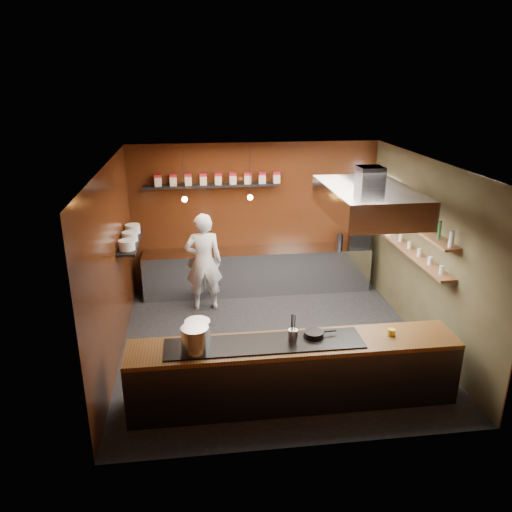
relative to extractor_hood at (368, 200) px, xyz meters
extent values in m
plane|color=black|center=(-1.30, 0.40, -2.51)|extent=(5.00, 5.00, 0.00)
plane|color=#331509|center=(-1.30, 2.90, -1.01)|extent=(5.00, 0.00, 5.00)
plane|color=#331509|center=(-3.80, 0.40, -1.01)|extent=(0.00, 5.00, 5.00)
plane|color=#413C25|center=(1.20, 0.40, -1.01)|extent=(0.00, 5.00, 5.00)
plane|color=silver|center=(-1.30, 0.40, 0.49)|extent=(5.00, 5.00, 0.00)
plane|color=white|center=(1.15, 2.10, -0.61)|extent=(0.00, 1.00, 1.00)
cube|color=silver|center=(-1.30, 2.57, -2.06)|extent=(4.60, 0.65, 0.90)
cube|color=#38383D|center=(-1.30, -1.20, -2.08)|extent=(4.40, 0.70, 0.86)
cube|color=brown|center=(-1.30, -1.20, -1.62)|extent=(4.40, 0.72, 0.06)
cube|color=black|center=(-1.70, -1.20, -1.58)|extent=(2.60, 0.55, 0.02)
cube|color=black|center=(-2.20, 2.76, -0.31)|extent=(2.60, 0.26, 0.04)
cube|color=black|center=(-3.64, 1.40, -0.96)|extent=(0.30, 1.40, 0.04)
cube|color=#905C39|center=(1.04, 0.70, -0.59)|extent=(0.26, 2.80, 0.04)
cube|color=#905C39|center=(1.04, 0.70, -1.06)|extent=(0.26, 2.80, 0.04)
cube|color=#38383D|center=(0.00, 0.00, 0.34)|extent=(0.35, 0.35, 0.30)
cube|color=silver|center=(0.00, 0.00, -0.01)|extent=(1.20, 2.00, 0.40)
cube|color=white|center=(0.00, 0.00, -0.22)|extent=(1.00, 1.80, 0.02)
cylinder|color=black|center=(-2.70, 2.10, 0.04)|extent=(0.01, 0.01, 0.90)
sphere|color=orange|center=(-2.70, 2.10, -0.41)|extent=(0.10, 0.10, 0.10)
cylinder|color=black|center=(-1.50, 2.10, 0.04)|extent=(0.01, 0.01, 0.90)
sphere|color=orange|center=(-1.50, 2.10, -0.41)|extent=(0.10, 0.10, 0.10)
cube|color=beige|center=(-3.20, 2.76, -0.20)|extent=(0.13, 0.13, 0.17)
cube|color=maroon|center=(-3.20, 2.76, -0.09)|extent=(0.13, 0.13, 0.05)
cube|color=beige|center=(-2.91, 2.76, -0.20)|extent=(0.13, 0.13, 0.17)
cube|color=maroon|center=(-2.91, 2.76, -0.09)|extent=(0.13, 0.13, 0.05)
cube|color=beige|center=(-2.62, 2.76, -0.20)|extent=(0.13, 0.13, 0.17)
cube|color=maroon|center=(-2.62, 2.76, -0.09)|extent=(0.14, 0.13, 0.05)
cube|color=beige|center=(-2.34, 2.76, -0.20)|extent=(0.13, 0.13, 0.17)
cube|color=maroon|center=(-2.34, 2.76, -0.09)|extent=(0.13, 0.13, 0.05)
cube|color=beige|center=(-2.05, 2.76, -0.20)|extent=(0.13, 0.13, 0.17)
cube|color=maroon|center=(-2.05, 2.76, -0.09)|extent=(0.14, 0.13, 0.05)
cube|color=beige|center=(-1.76, 2.76, -0.20)|extent=(0.13, 0.13, 0.17)
cube|color=maroon|center=(-1.76, 2.76, -0.09)|extent=(0.14, 0.13, 0.05)
cube|color=beige|center=(-1.48, 2.76, -0.20)|extent=(0.13, 0.13, 0.17)
cube|color=maroon|center=(-1.48, 2.76, -0.09)|extent=(0.14, 0.13, 0.05)
cube|color=beige|center=(-1.19, 2.76, -0.20)|extent=(0.13, 0.13, 0.17)
cube|color=maroon|center=(-1.19, 2.76, -0.09)|extent=(0.14, 0.13, 0.05)
cube|color=beige|center=(-0.90, 2.76, -0.20)|extent=(0.13, 0.13, 0.17)
cube|color=maroon|center=(-0.90, 2.76, -0.09)|extent=(0.14, 0.13, 0.05)
cylinder|color=silver|center=(-3.64, 0.95, -0.86)|extent=(0.26, 0.26, 0.16)
cylinder|color=silver|center=(-3.64, 1.40, -0.86)|extent=(0.26, 0.26, 0.16)
cylinder|color=silver|center=(-3.64, 1.85, -0.86)|extent=(0.26, 0.26, 0.16)
cylinder|color=silver|center=(1.04, -0.60, -0.45)|extent=(0.06, 0.06, 0.24)
cylinder|color=#2D5933|center=(1.04, -0.23, -0.45)|extent=(0.06, 0.06, 0.24)
cylinder|color=#8C601E|center=(1.04, 0.14, -0.45)|extent=(0.06, 0.06, 0.24)
cylinder|color=silver|center=(1.04, 0.51, -0.45)|extent=(0.06, 0.06, 0.24)
cylinder|color=#2D5933|center=(1.04, 0.89, -0.45)|extent=(0.06, 0.06, 0.24)
cylinder|color=#8C601E|center=(1.04, 1.26, -0.45)|extent=(0.06, 0.06, 0.24)
cylinder|color=silver|center=(1.04, 1.63, -0.45)|extent=(0.06, 0.06, 0.24)
cylinder|color=#2D5933|center=(1.04, 2.00, -0.45)|extent=(0.06, 0.06, 0.24)
cylinder|color=silver|center=(1.04, -0.45, -0.97)|extent=(0.07, 0.07, 0.13)
cylinder|color=silver|center=(1.04, -0.07, -0.97)|extent=(0.07, 0.07, 0.13)
cylinder|color=silver|center=(1.04, 0.32, -0.97)|extent=(0.07, 0.07, 0.13)
cylinder|color=silver|center=(1.04, 0.70, -0.97)|extent=(0.07, 0.07, 0.13)
cylinder|color=silver|center=(1.04, 1.08, -0.97)|extent=(0.07, 0.07, 0.13)
cylinder|color=silver|center=(1.04, 1.47, -0.97)|extent=(0.07, 0.07, 0.13)
cylinder|color=silver|center=(1.04, 1.85, -0.97)|extent=(0.07, 0.07, 0.13)
cylinder|color=#B8BABF|center=(-2.56, -1.10, -1.40)|extent=(0.40, 0.40, 0.32)
cylinder|color=#BBBDC2|center=(-2.60, -1.28, -1.40)|extent=(0.41, 0.41, 0.33)
cylinder|color=silver|center=(-1.32, -1.19, -1.48)|extent=(0.14, 0.14, 0.16)
cylinder|color=black|center=(-1.02, -1.11, -1.55)|extent=(0.28, 0.28, 0.04)
cylinder|color=black|center=(-1.02, -1.11, -1.51)|extent=(0.26, 0.26, 0.04)
cylinder|color=black|center=(-0.80, -1.10, -1.51)|extent=(0.18, 0.04, 0.02)
cylinder|color=gold|center=(0.03, -1.18, -1.54)|extent=(0.13, 0.13, 0.09)
cube|color=black|center=(0.80, 2.51, -1.40)|extent=(0.46, 0.45, 0.40)
imported|color=white|center=(-2.40, 1.89, -1.56)|extent=(0.70, 0.46, 1.88)
camera|label=1|loc=(-2.53, -6.87, 1.73)|focal=35.00mm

